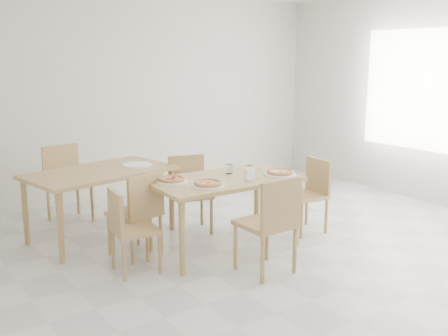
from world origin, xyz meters
TOP-DOWN VIEW (x-y plane):
  - main_table at (-0.29, 0.93)m, footprint 1.52×0.89m
  - chair_south at (-0.31, 0.16)m, footprint 0.46×0.46m
  - chair_north at (-0.25, 1.67)m, footprint 0.51×0.51m
  - chair_west at (-1.35, 0.94)m, footprint 0.43×0.43m
  - chair_east at (0.84, 0.85)m, footprint 0.44×0.44m
  - plate_margherita at (-0.61, 0.74)m, footprint 0.31×0.31m
  - plate_mushroom at (0.26, 0.71)m, footprint 0.34×0.34m
  - plate_pepperoni at (-0.81, 1.08)m, footprint 0.31×0.31m
  - pizza_margherita at (-0.61, 0.74)m, footprint 0.28×0.28m
  - pizza_mushroom at (0.26, 0.71)m, footprint 0.35×0.35m
  - pizza_pepperoni at (-0.81, 1.08)m, footprint 0.30×0.30m
  - tumbler_a at (-0.13, 1.07)m, footprint 0.07×0.07m
  - tumbler_b at (0.02, 0.92)m, footprint 0.07×0.07m
  - napkin_holder at (-0.15, 0.69)m, footprint 0.11×0.06m
  - fork_a at (0.25, 1.04)m, footprint 0.05×0.17m
  - fork_b at (-0.21, 1.02)m, footprint 0.06×0.16m
  - second_table at (-1.17, 1.99)m, footprint 1.65×1.13m
  - chair_back_s at (-1.09, 1.24)m, footprint 0.50×0.50m
  - chair_back_n at (-1.28, 2.84)m, footprint 0.48×0.48m
  - plate_empty at (-0.74, 1.98)m, footprint 0.32×0.32m

SIDE VIEW (x-z plane):
  - chair_west at x=-1.35m, z-range 0.06..0.85m
  - chair_east at x=0.84m, z-range 0.07..0.89m
  - chair_north at x=-0.25m, z-range 0.07..0.91m
  - chair_back_s at x=-1.09m, z-range 0.07..0.92m
  - chair_back_n at x=-1.28m, z-range 0.07..0.97m
  - chair_south at x=-0.31m, z-range 0.07..0.98m
  - main_table at x=-0.29m, z-range 0.29..1.04m
  - second_table at x=-1.17m, z-range 0.29..1.04m
  - fork_a at x=0.25m, z-range 0.75..0.76m
  - fork_b at x=-0.21m, z-range 0.75..0.76m
  - plate_margherita at x=-0.61m, z-range 0.75..0.77m
  - plate_mushroom at x=0.26m, z-range 0.75..0.77m
  - plate_pepperoni at x=-0.81m, z-range 0.75..0.77m
  - plate_empty at x=-0.74m, z-range 0.75..0.77m
  - pizza_margherita at x=-0.61m, z-range 0.76..0.80m
  - pizza_mushroom at x=0.26m, z-range 0.76..0.80m
  - pizza_pepperoni at x=-0.81m, z-range 0.77..0.80m
  - tumbler_b at x=0.02m, z-range 0.75..0.84m
  - tumbler_a at x=-0.13m, z-range 0.75..0.85m
  - napkin_holder at x=-0.15m, z-range 0.75..0.87m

